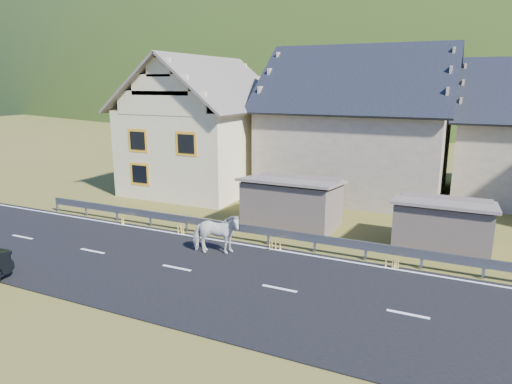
% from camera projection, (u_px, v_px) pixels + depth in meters
% --- Properties ---
extents(ground, '(160.00, 160.00, 0.00)m').
position_uv_depth(ground, '(279.00, 290.00, 14.80)').
color(ground, '#464B19').
rests_on(ground, ground).
extents(road, '(60.00, 7.00, 0.04)m').
position_uv_depth(road, '(279.00, 289.00, 14.79)').
color(road, black).
rests_on(road, ground).
extents(lane_markings, '(60.00, 6.60, 0.01)m').
position_uv_depth(lane_markings, '(279.00, 288.00, 14.79)').
color(lane_markings, silver).
rests_on(lane_markings, road).
extents(guardrail, '(28.10, 0.09, 0.75)m').
position_uv_depth(guardrail, '(315.00, 239.00, 17.91)').
color(guardrail, '#93969B').
rests_on(guardrail, ground).
extents(shed_left, '(4.30, 3.30, 2.40)m').
position_uv_depth(shed_left, '(293.00, 203.00, 21.09)').
color(shed_left, '#6E5D50').
rests_on(shed_left, ground).
extents(shed_right, '(3.80, 2.90, 2.20)m').
position_uv_depth(shed_right, '(442.00, 227.00, 18.01)').
color(shed_right, '#6E5D50').
rests_on(shed_right, ground).
extents(house_cream, '(7.80, 9.80, 8.30)m').
position_uv_depth(house_cream, '(204.00, 119.00, 28.46)').
color(house_cream, beige).
rests_on(house_cream, ground).
extents(house_stone_a, '(10.80, 9.80, 8.90)m').
position_uv_depth(house_stone_a, '(359.00, 115.00, 27.35)').
color(house_stone_a, tan).
rests_on(house_stone_a, ground).
extents(mountain, '(440.00, 280.00, 260.00)m').
position_uv_depth(mountain, '(466.00, 153.00, 176.08)').
color(mountain, '#223A10').
rests_on(mountain, ground).
extents(conifer_patch, '(76.00, 50.00, 28.00)m').
position_uv_depth(conifer_patch, '(247.00, 84.00, 132.92)').
color(conifer_patch, black).
rests_on(conifer_patch, ground).
extents(horse, '(1.45, 2.10, 1.62)m').
position_uv_depth(horse, '(216.00, 234.00, 17.65)').
color(horse, silver).
rests_on(horse, road).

